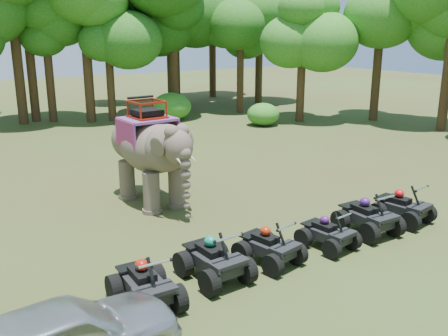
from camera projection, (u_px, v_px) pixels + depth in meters
The scene contains 23 objects.
ground at pixel (247, 239), 14.78m from camera, with size 110.00×110.00×0.00m, color #47381E.
elephant at pixel (150, 152), 17.39m from camera, with size 1.95×4.44×3.73m, color brown, non-canonical shape.
atv_0 at pixel (145, 279), 11.01m from camera, with size 1.30×1.78×1.32m, color black, non-canonical shape.
atv_1 at pixel (214, 254), 12.20m from camera, with size 1.34×1.83×1.36m, color black, non-canonical shape.
atv_2 at pixel (270, 242), 13.07m from camera, with size 1.21×1.66×1.23m, color black, non-canonical shape.
atv_3 at pixel (328, 229), 14.00m from camera, with size 1.13×1.55×1.15m, color black, non-canonical shape.
atv_4 at pixel (368, 212), 15.01m from camera, with size 1.33×1.82×1.35m, color black, non-canonical shape.
atv_5 at pixel (403, 203), 15.91m from camera, with size 1.27×1.75×1.29m, color black, non-canonical shape.
tree_0 at pixel (29, 51), 32.44m from camera, with size 6.50×6.50×9.28m, color #195114, non-canonical shape.
tree_1 at pixel (109, 65), 32.89m from camera, with size 5.18×5.18×7.40m, color #195114, non-canonical shape.
tree_2 at pixel (173, 44), 35.06m from camera, with size 6.99×6.99×9.99m, color #195114, non-canonical shape.
tree_3 at pixel (240, 65), 36.33m from camera, with size 4.88×4.88×6.97m, color #195114, non-canonical shape.
tree_4 at pixel (302, 61), 32.54m from camera, with size 5.55×5.55×7.93m, color #195114, non-canonical shape.
tree_5 at pixel (378, 53), 32.89m from camera, with size 6.27×6.27×8.95m, color #195114, non-canonical shape.
tree_28 at pixel (175, 38), 38.66m from camera, with size 7.48×7.48×10.68m, color #195114, non-canonical shape.
tree_29 at pixel (212, 39), 44.46m from camera, with size 7.18×7.18×10.26m, color #195114, non-canonical shape.
tree_30 at pixel (259, 42), 40.90m from camera, with size 6.96×6.96×9.94m, color #195114, non-canonical shape.
tree_34 at pixel (170, 38), 38.60m from camera, with size 7.45×7.45×10.65m, color #195114, non-canonical shape.
tree_35 at pixel (15, 39), 31.41m from camera, with size 7.52×7.52×10.74m, color #195114, non-canonical shape.
tree_38 at pixel (48, 60), 32.58m from camera, with size 5.69×5.69×8.13m, color #195114, non-canonical shape.
tree_39 at pixel (171, 43), 36.73m from camera, with size 7.02×7.02×10.02m, color #195114, non-canonical shape.
tree_41 at pixel (86, 39), 32.08m from camera, with size 7.50×7.50×10.72m, color #195114, non-canonical shape.
tree_42 at pixel (110, 58), 41.07m from camera, with size 5.16×5.16×7.38m, color #195114, non-canonical shape.
Camera 1 is at (-8.25, -10.92, 5.99)m, focal length 40.00 mm.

